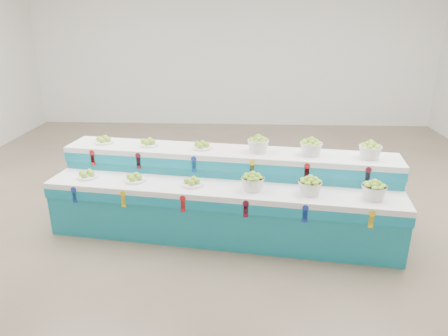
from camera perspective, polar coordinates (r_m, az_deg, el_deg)
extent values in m
plane|color=brown|center=(6.08, 0.03, -5.61)|extent=(10.00, 10.00, 0.00)
plane|color=silver|center=(10.48, 1.38, 16.79)|extent=(10.00, 0.00, 10.00)
cylinder|color=white|center=(5.52, -18.55, -0.77)|extent=(0.30, 0.30, 0.11)
cylinder|color=white|center=(5.25, -12.37, -1.26)|extent=(0.30, 0.30, 0.11)
cylinder|color=white|center=(5.02, -4.48, -1.86)|extent=(0.30, 0.30, 0.11)
cylinder|color=white|center=(5.88, -16.40, 3.84)|extent=(0.30, 0.30, 0.11)
cylinder|color=white|center=(5.63, -10.52, 3.60)|extent=(0.30, 0.30, 0.11)
cylinder|color=white|center=(5.41, -3.11, 3.24)|extent=(0.30, 0.30, 0.11)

